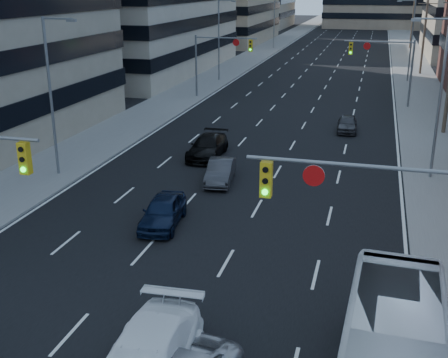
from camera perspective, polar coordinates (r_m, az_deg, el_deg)
road_surface at (r=138.13m, az=12.56°, el=14.39°), size 18.00×300.00×0.02m
sidewalk_left at (r=139.18m, az=7.68°, el=14.73°), size 5.00×300.00×0.15m
sidewalk_right at (r=138.02m, az=17.47°, el=14.01°), size 5.00×300.00×0.15m
signal_near_right at (r=16.79m, az=15.56°, el=-3.68°), size 6.59×0.33×6.00m
signal_far_left at (r=54.92m, az=-0.51°, el=12.60°), size 6.09×0.33×6.00m
signal_far_right at (r=52.93m, az=16.08°, el=11.62°), size 6.09×0.33×6.00m
utility_pole_midblock at (r=73.89m, az=19.76°, el=14.38°), size 2.20×0.28×11.00m
utility_pole_distant at (r=103.79m, az=18.68°, el=15.60°), size 2.20×0.28×11.00m
streetlight_left_near at (r=33.02m, az=-17.02°, el=8.64°), size 2.03×0.22×9.00m
streetlight_left_mid at (r=65.14m, az=-0.39°, el=14.31°), size 2.03×0.22×9.00m
streetlight_left_far at (r=99.23m, az=5.23°, el=15.94°), size 2.03×0.22×9.00m
streetlight_right_near at (r=33.19m, az=20.89°, el=8.27°), size 2.03×0.22×9.00m
streetlight_right_far at (r=67.86m, az=18.41°, el=13.57°), size 2.03×0.22×9.00m
sedan_blue at (r=26.16m, az=-6.22°, el=-3.27°), size 2.08×4.22×1.38m
sedan_grey_center at (r=31.65m, az=-0.36°, el=0.79°), size 1.84×4.02×1.28m
sedan_black_far at (r=36.30m, az=-1.68°, el=3.31°), size 2.06×4.84×1.39m
sedan_grey_right at (r=43.74m, az=12.41°, el=5.52°), size 1.59×3.67×1.23m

